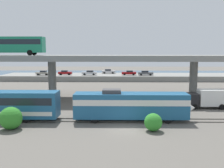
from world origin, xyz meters
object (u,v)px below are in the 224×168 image
object	(u,v)px
transit_bus_on_overpass	(12,44)
parked_car_4	(129,73)
service_truck_west	(207,98)
parked_car_3	(43,73)
parked_car_1	(145,73)
parked_car_2	(108,71)
parked_car_5	(89,73)
train_locomotive	(136,104)
parked_car_0	(65,73)

from	to	relation	value
transit_bus_on_overpass	parked_car_4	world-z (taller)	transit_bus_on_overpass
service_truck_west	parked_car_3	world-z (taller)	parked_car_3
parked_car_1	parked_car_2	distance (m)	13.69
parked_car_4	parked_car_5	distance (m)	12.63
parked_car_3	parked_car_5	xyz separation A→B (m)	(14.71, 0.73, 0.00)
parked_car_2	train_locomotive	bearing A→B (deg)	-84.34
service_truck_west	parked_car_5	size ratio (longest dim) A/B	1.45
transit_bus_on_overpass	parked_car_5	size ratio (longest dim) A/B	2.56
parked_car_2	parked_car_4	size ratio (longest dim) A/B	1.01
train_locomotive	parked_car_1	xyz separation A→B (m)	(6.47, 47.61, 0.26)
parked_car_2	parked_car_3	size ratio (longest dim) A/B	1.11
transit_bus_on_overpass	parked_car_3	world-z (taller)	transit_bus_on_overpass
parked_car_2	parked_car_0	bearing A→B (deg)	-157.26
service_truck_west	parked_car_0	xyz separation A→B (m)	(-31.22, 40.81, 0.81)
train_locomotive	service_truck_west	distance (m)	14.40
train_locomotive	parked_car_1	bearing A→B (deg)	82.26
parked_car_1	parked_car_5	size ratio (longest dim) A/B	1.00
service_truck_west	parked_car_4	distance (m)	42.01
transit_bus_on_overpass	service_truck_west	world-z (taller)	transit_bus_on_overpass
train_locomotive	service_truck_west	xyz separation A→B (m)	(12.05, 7.86, -0.56)
parked_car_4	parked_car_0	bearing A→B (deg)	-0.54
parked_car_2	parked_car_3	world-z (taller)	same
transit_bus_on_overpass	service_truck_west	size ratio (longest dim) A/B	1.76
service_truck_west	parked_car_4	size ratio (longest dim) A/B	1.48
parked_car_4	parked_car_5	bearing A→B (deg)	0.52
service_truck_west	parked_car_2	size ratio (longest dim) A/B	1.47
parked_car_2	parked_car_3	bearing A→B (deg)	-161.70
parked_car_1	parked_car_2	size ratio (longest dim) A/B	1.01
parked_car_4	parked_car_2	bearing A→B (deg)	-41.50
parked_car_2	parked_car_3	distance (m)	21.70
parked_car_1	parked_car_3	size ratio (longest dim) A/B	1.12
parked_car_0	parked_car_2	xyz separation A→B (m)	(13.77, 5.77, 0.00)
parked_car_3	service_truck_west	bearing A→B (deg)	133.73
parked_car_0	parked_car_1	size ratio (longest dim) A/B	0.92
service_truck_west	parked_car_1	world-z (taller)	parked_car_1
train_locomotive	parked_car_3	xyz separation A→B (m)	(-25.99, 47.63, 0.25)
transit_bus_on_overpass	parked_car_0	world-z (taller)	transit_bus_on_overpass
transit_bus_on_overpass	parked_car_5	bearing A→B (deg)	72.18
parked_car_3	transit_bus_on_overpass	bearing A→B (deg)	96.74
parked_car_2	parked_car_5	bearing A→B (deg)	-134.07
transit_bus_on_overpass	parked_car_1	bearing A→B (deg)	49.03
transit_bus_on_overpass	service_truck_west	bearing A→B (deg)	-11.31
parked_car_0	parked_car_5	world-z (taller)	same
parked_car_4	parked_car_5	size ratio (longest dim) A/B	0.98
train_locomotive	parked_car_2	size ratio (longest dim) A/B	3.42
parked_car_0	parked_car_1	xyz separation A→B (m)	(25.64, -1.06, 0.00)
train_locomotive	service_truck_west	size ratio (longest dim) A/B	2.33
train_locomotive	parked_car_1	distance (m)	48.04
service_truck_west	parked_car_5	world-z (taller)	parked_car_5
train_locomotive	parked_car_4	distance (m)	48.49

